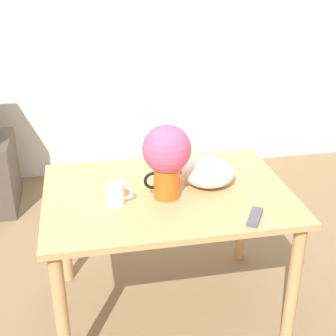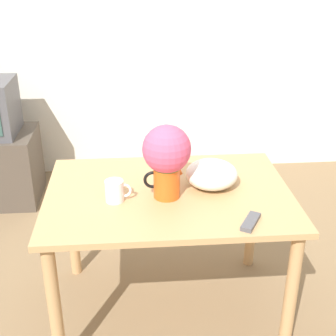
# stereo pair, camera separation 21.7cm
# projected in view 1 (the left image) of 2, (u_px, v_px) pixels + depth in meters

# --- Properties ---
(ground_plane) EXTENTS (12.00, 12.00, 0.00)m
(ground_plane) POSITION_uv_depth(u_px,v_px,m) (151.00, 326.00, 2.46)
(ground_plane) COLOR #7F6647
(wall_back) EXTENTS (8.00, 0.05, 2.60)m
(wall_back) POSITION_uv_depth(u_px,v_px,m) (109.00, 19.00, 3.66)
(wall_back) COLOR silver
(wall_back) RESTS_ON ground_plane
(table) EXTENTS (1.19, 0.85, 0.73)m
(table) POSITION_uv_depth(u_px,v_px,m) (167.00, 210.00, 2.32)
(table) COLOR tan
(table) RESTS_ON ground_plane
(flower_vase) EXTENTS (0.23, 0.23, 0.36)m
(flower_vase) POSITION_uv_depth(u_px,v_px,m) (167.00, 156.00, 2.14)
(flower_vase) COLOR #E05619
(flower_vase) RESTS_ON table
(coffee_mug) EXTENTS (0.12, 0.09, 0.10)m
(coffee_mug) POSITION_uv_depth(u_px,v_px,m) (116.00, 194.00, 2.15)
(coffee_mug) COLOR white
(coffee_mug) RESTS_ON table
(white_bowl) EXTENTS (0.26, 0.26, 0.13)m
(white_bowl) POSITION_uv_depth(u_px,v_px,m) (208.00, 172.00, 2.32)
(white_bowl) COLOR silver
(white_bowl) RESTS_ON table
(remote_control) EXTENTS (0.12, 0.15, 0.02)m
(remote_control) POSITION_uv_depth(u_px,v_px,m) (255.00, 217.00, 2.04)
(remote_control) COLOR #4C4C51
(remote_control) RESTS_ON table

